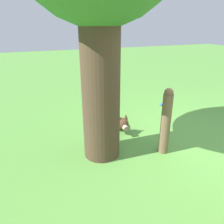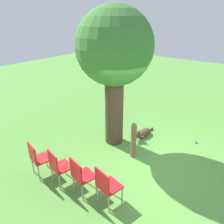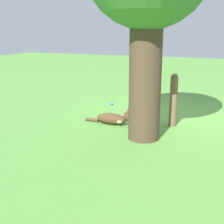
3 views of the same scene
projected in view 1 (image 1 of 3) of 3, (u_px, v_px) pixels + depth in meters
The scene contains 4 objects.
ground_plane at pixel (200, 146), 3.68m from camera, with size 30.00×30.00×0.00m, color #56933D.
dog at pixel (117, 122), 4.27m from camera, with size 1.16×0.30×0.40m.
fence_post at pixel (166, 121), 3.32m from camera, with size 0.15×0.15×1.06m.
tennis_ball at pixel (161, 104), 5.46m from camera, with size 0.07×0.07×0.07m.
Camera 1 is at (-2.39, 2.58, 1.92)m, focal length 35.00 mm.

